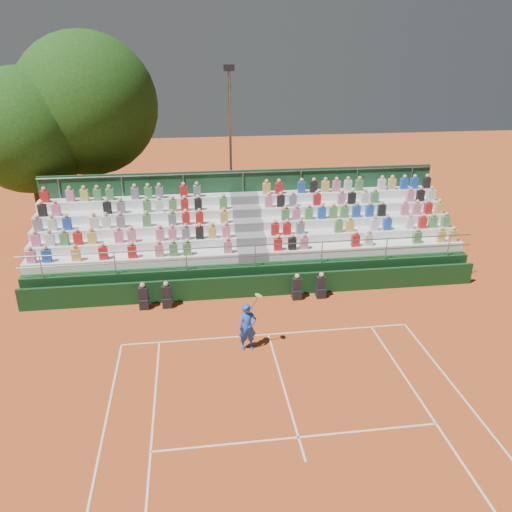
{
  "coord_description": "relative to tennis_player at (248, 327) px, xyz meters",
  "views": [
    {
      "loc": [
        -2.66,
        -16.19,
        10.21
      ],
      "look_at": [
        0.0,
        3.5,
        1.8
      ],
      "focal_mm": 35.0,
      "sensor_mm": 36.0,
      "label": 1
    }
  ],
  "objects": [
    {
      "name": "floodlight_mast",
      "position": [
        0.67,
        13.8,
        4.41
      ],
      "size": [
        0.6,
        0.25,
        9.25
      ],
      "color": "gray",
      "rests_on": "ground"
    },
    {
      "name": "ground",
      "position": [
        0.89,
        0.85,
        -0.91
      ],
      "size": [
        90.0,
        90.0,
        0.0
      ],
      "primitive_type": "plane",
      "color": "#BF4E1F",
      "rests_on": "ground"
    },
    {
      "name": "tree_east",
      "position": [
        -7.09,
        13.69,
        6.32
      ],
      "size": [
        7.58,
        7.58,
        11.04
      ],
      "color": "#3C2216",
      "rests_on": "ground"
    },
    {
      "name": "tree_west",
      "position": [
        -10.0,
        12.38,
        5.2
      ],
      "size": [
        6.46,
        6.46,
        9.35
      ],
      "color": "#3C2216",
      "rests_on": "ground"
    },
    {
      "name": "line_officials",
      "position": [
        -0.18,
        3.6,
        -0.43
      ],
      "size": [
        8.0,
        0.4,
        1.19
      ],
      "color": "black",
      "rests_on": "ground"
    },
    {
      "name": "courtside_wall",
      "position": [
        0.89,
        4.05,
        -0.41
      ],
      "size": [
        20.0,
        0.15,
        1.0
      ],
      "primitive_type": "cube",
      "color": "black",
      "rests_on": "ground"
    },
    {
      "name": "tennis_player",
      "position": [
        0.0,
        0.0,
        0.0
      ],
      "size": [
        0.89,
        0.53,
        2.22
      ],
      "color": "blue",
      "rests_on": "ground"
    },
    {
      "name": "grandstand",
      "position": [
        0.89,
        7.29,
        0.19
      ],
      "size": [
        20.0,
        5.2,
        4.4
      ],
      "color": "black",
      "rests_on": "ground"
    }
  ]
}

